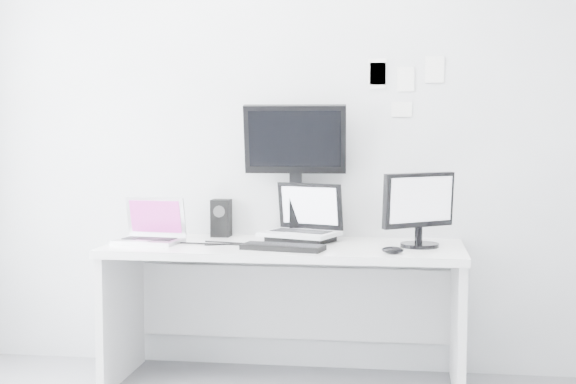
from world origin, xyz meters
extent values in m
plane|color=silver|center=(0.00, 1.60, 1.35)|extent=(3.60, 0.00, 3.60)
cube|color=white|center=(0.00, 1.25, 0.36)|extent=(1.80, 0.70, 0.73)
cube|color=silver|center=(-0.70, 1.20, 0.85)|extent=(0.36, 0.29, 0.24)
cube|color=black|center=(-0.39, 1.52, 0.83)|extent=(0.10, 0.10, 0.20)
cube|color=silver|center=(0.06, 1.37, 0.89)|extent=(0.45, 0.40, 0.31)
cube|color=black|center=(0.02, 1.51, 1.10)|extent=(0.55, 0.23, 0.74)
cube|color=black|center=(0.68, 1.26, 0.92)|extent=(0.45, 0.41, 0.38)
cube|color=black|center=(0.02, 1.07, 0.74)|extent=(0.42, 0.22, 0.03)
ellipsoid|color=black|center=(0.55, 1.02, 0.75)|extent=(0.12, 0.09, 0.03)
cube|color=white|center=(0.45, 1.59, 1.62)|extent=(0.10, 0.00, 0.14)
cube|color=white|center=(0.60, 1.59, 1.58)|extent=(0.09, 0.00, 0.13)
cube|color=white|center=(0.75, 1.59, 1.63)|extent=(0.10, 0.00, 0.14)
cube|color=white|center=(0.58, 1.59, 1.42)|extent=(0.11, 0.00, 0.08)
cube|color=white|center=(0.45, 1.59, 1.60)|extent=(0.09, 0.00, 0.14)
camera|label=1|loc=(0.60, -2.84, 1.32)|focal=51.24mm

